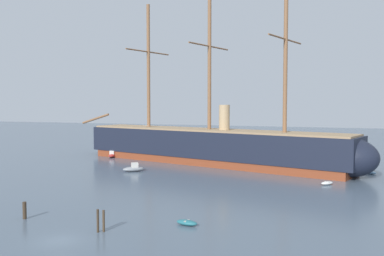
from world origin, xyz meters
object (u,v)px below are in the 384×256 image
(dinghy_far_right, at_px, (370,173))
(mooring_piling_left_pair, at_px, (104,221))
(dinghy_alongside_stern, at_px, (327,183))
(seagull_in_flight, at_px, (146,125))
(motorboat_far_left, at_px, (113,155))
(mooring_piling_nearest, at_px, (25,210))
(tall_ship, at_px, (209,146))
(dinghy_foreground_right, at_px, (187,223))
(dinghy_distant_centre, at_px, (234,157))
(mooring_piling_right_pair, at_px, (98,221))
(motorboat_alongside_bow, at_px, (134,168))

(dinghy_far_right, relative_size, mooring_piling_left_pair, 1.05)
(dinghy_alongside_stern, relative_size, seagull_in_flight, 2.07)
(dinghy_alongside_stern, relative_size, mooring_piling_left_pair, 1.10)
(motorboat_far_left, xyz_separation_m, mooring_piling_nearest, (18.43, -50.08, 0.38))
(tall_ship, height_order, dinghy_far_right, tall_ship)
(mooring_piling_nearest, bearing_deg, dinghy_far_right, 50.35)
(motorboat_far_left, height_order, mooring_piling_left_pair, mooring_piling_left_pair)
(dinghy_foreground_right, xyz_separation_m, mooring_piling_left_pair, (-7.01, -4.87, 0.80))
(dinghy_distant_centre, bearing_deg, dinghy_foreground_right, -80.86)
(dinghy_far_right, bearing_deg, seagull_in_flight, -145.92)
(tall_ship, bearing_deg, dinghy_distant_centre, 72.52)
(dinghy_alongside_stern, bearing_deg, motorboat_far_left, 159.69)
(dinghy_far_right, height_order, dinghy_distant_centre, dinghy_distant_centre)
(tall_ship, bearing_deg, motorboat_far_left, 174.36)
(dinghy_foreground_right, xyz_separation_m, dinghy_distant_centre, (-8.55, 53.13, 0.05))
(dinghy_far_right, bearing_deg, dinghy_alongside_stern, -117.46)
(seagull_in_flight, bearing_deg, mooring_piling_right_pair, -74.99)
(dinghy_foreground_right, height_order, motorboat_alongside_bow, motorboat_alongside_bow)
(seagull_in_flight, bearing_deg, dinghy_distant_centre, 81.25)
(mooring_piling_nearest, height_order, seagull_in_flight, seagull_in_flight)
(tall_ship, relative_size, motorboat_far_left, 17.32)
(dinghy_alongside_stern, xyz_separation_m, dinghy_distant_centre, (-21.40, 24.99, 0.06))
(tall_ship, xyz_separation_m, dinghy_distant_centre, (2.93, 9.29, -3.51))
(dinghy_foreground_right, xyz_separation_m, motorboat_alongside_bow, (-21.68, 29.33, 0.29))
(dinghy_foreground_right, bearing_deg, motorboat_alongside_bow, 126.47)
(tall_ship, distance_m, dinghy_alongside_stern, 29.17)
(dinghy_alongside_stern, height_order, mooring_piling_nearest, mooring_piling_nearest)
(mooring_piling_nearest, xyz_separation_m, seagull_in_flight, (3.87, 22.49, 8.39))
(motorboat_far_left, distance_m, dinghy_far_right, 56.11)
(dinghy_distant_centre, bearing_deg, mooring_piling_left_pair, -88.48)
(dinghy_foreground_right, distance_m, dinghy_far_right, 45.88)
(tall_ship, distance_m, motorboat_alongside_bow, 18.04)
(dinghy_far_right, relative_size, dinghy_distant_centre, 0.78)
(tall_ship, xyz_separation_m, mooring_piling_right_pair, (4.04, -49.09, -2.69))
(dinghy_alongside_stern, bearing_deg, mooring_piling_nearest, -133.74)
(mooring_piling_nearest, bearing_deg, motorboat_alongside_bow, 96.82)
(dinghy_distant_centre, distance_m, mooring_piling_left_pair, 58.03)
(dinghy_alongside_stern, distance_m, mooring_piling_left_pair, 38.53)
(tall_ship, xyz_separation_m, seagull_in_flight, (-2.37, -25.16, 5.49))
(dinghy_alongside_stern, bearing_deg, seagull_in_flight, -160.50)
(dinghy_distant_centre, height_order, mooring_piling_left_pair, mooring_piling_left_pair)
(tall_ship, bearing_deg, mooring_piling_left_pair, -84.76)
(mooring_piling_left_pair, relative_size, seagull_in_flight, 1.89)
(dinghy_distant_centre, relative_size, seagull_in_flight, 2.54)
(dinghy_foreground_right, height_order, dinghy_far_right, dinghy_foreground_right)
(mooring_piling_left_pair, relative_size, mooring_piling_right_pair, 0.94)
(motorboat_far_left, bearing_deg, motorboat_alongside_bow, -49.51)
(dinghy_far_right, distance_m, mooring_piling_left_pair, 53.47)
(motorboat_alongside_bow, distance_m, motorboat_far_left, 22.28)
(dinghy_far_right, bearing_deg, motorboat_far_left, 175.03)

